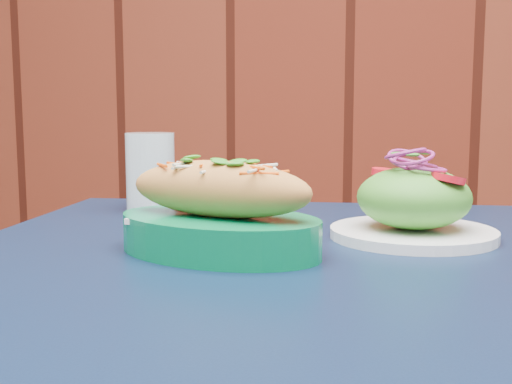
# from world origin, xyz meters

# --- Properties ---
(cafe_table) EXTENTS (0.86, 0.86, 0.75)m
(cafe_table) POSITION_xyz_m (0.44, 1.50, 0.66)
(cafe_table) COLOR black
(cafe_table) RESTS_ON ground
(banh_mi_basket) EXTENTS (0.26, 0.21, 0.11)m
(banh_mi_basket) POSITION_xyz_m (0.34, 1.50, 0.79)
(banh_mi_basket) COLOR #036E3E
(banh_mi_basket) RESTS_ON cafe_table
(salad_plate) EXTENTS (0.20, 0.20, 0.11)m
(salad_plate) POSITION_xyz_m (0.55, 1.62, 0.79)
(salad_plate) COLOR white
(salad_plate) RESTS_ON cafe_table
(water_glass) EXTENTS (0.07, 0.07, 0.12)m
(water_glass) POSITION_xyz_m (0.17, 1.75, 0.81)
(water_glass) COLOR silver
(water_glass) RESTS_ON cafe_table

